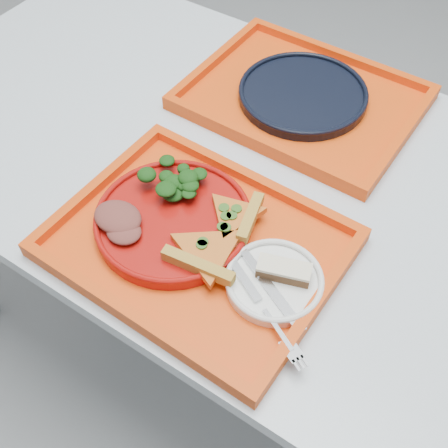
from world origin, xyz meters
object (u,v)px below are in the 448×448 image
Objects in this scene: dinner_plate at (173,221)px; navy_plate at (303,95)px; dessert_bar at (284,270)px; tray_far at (302,101)px; tray_main at (197,246)px.

dinner_plate reaches higher than navy_plate.
navy_plate is 2.95× the size of dessert_bar.
tray_main is at bearing -84.66° from tray_far.
dessert_bar is at bearing 1.69° from dinner_plate.
tray_far is 1.73× the size of navy_plate.
tray_main is at bearing 167.58° from dessert_bar.
dessert_bar reaches higher than tray_far.
tray_far is at bearing 0.00° from navy_plate.
tray_main is 0.42m from tray_far.
navy_plate reaches higher than tray_main.
dinner_plate reaches higher than tray_main.
tray_main is at bearing -85.34° from navy_plate.
navy_plate is at bearing 87.10° from dinner_plate.
tray_main is 0.06m from dinner_plate.
navy_plate is (-0.03, 0.42, 0.01)m from tray_main.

